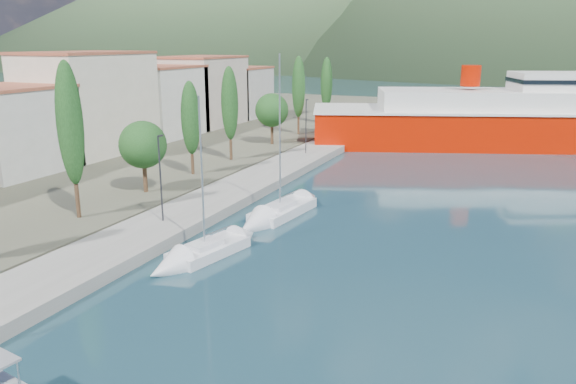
% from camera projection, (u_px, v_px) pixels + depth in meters
% --- Properties ---
extents(ground, '(1400.00, 1400.00, 0.00)m').
position_uv_depth(ground, '(468.00, 99.00, 131.45)').
color(ground, '#1E3E4A').
extents(quay, '(5.00, 88.00, 0.80)m').
position_uv_depth(quay, '(250.00, 184.00, 51.58)').
color(quay, gray).
rests_on(quay, ground).
extents(land_strip, '(70.00, 148.00, 0.70)m').
position_uv_depth(land_strip, '(32.00, 140.00, 75.11)').
color(land_strip, '#565644').
rests_on(land_strip, ground).
extents(town_buildings, '(9.20, 69.20, 11.30)m').
position_uv_depth(town_buildings, '(124.00, 105.00, 68.77)').
color(town_buildings, beige).
rests_on(town_buildings, land_strip).
extents(tree_row, '(4.11, 64.54, 11.17)m').
position_uv_depth(tree_row, '(221.00, 113.00, 57.64)').
color(tree_row, '#47301E').
rests_on(tree_row, land_strip).
extents(lamp_posts, '(0.15, 47.68, 6.06)m').
position_uv_depth(lamp_posts, '(180.00, 168.00, 40.86)').
color(lamp_posts, '#2D2D33').
rests_on(lamp_posts, quay).
extents(sailboat_near, '(3.78, 7.86, 10.86)m').
position_uv_depth(sailboat_near, '(188.00, 259.00, 33.84)').
color(sailboat_near, silver).
rests_on(sailboat_near, ground).
extents(sailboat_mid, '(3.48, 9.36, 13.15)m').
position_uv_depth(sailboat_mid, '(268.00, 218.00, 41.67)').
color(sailboat_mid, silver).
rests_on(sailboat_mid, ground).
extents(ferry, '(54.82, 28.93, 10.75)m').
position_uv_depth(ferry, '(528.00, 121.00, 71.55)').
color(ferry, '#B71300').
rests_on(ferry, ground).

